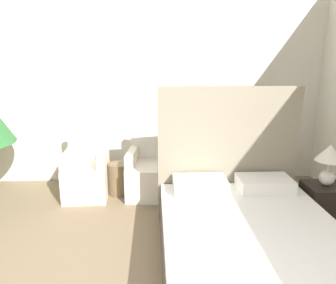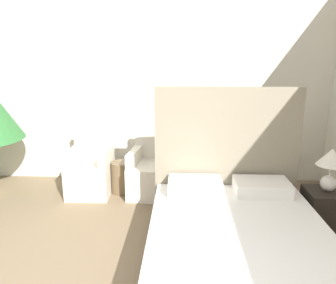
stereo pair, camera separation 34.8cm
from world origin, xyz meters
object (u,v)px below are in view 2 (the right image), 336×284
Objects in this scene: bed at (237,240)px; nightstand at (324,212)px; table_lamp at (331,163)px; side_table at (121,177)px; armchair_near_window_left at (91,173)px; armchair_near_window_right at (152,174)px.

bed is 4.36× the size of nightstand.
table_lamp is (0.01, 0.01, 0.55)m from nightstand.
side_table is (-1.35, 1.68, -0.06)m from bed.
armchair_near_window_left is 2.98m from nightstand.
side_table is (-2.39, 1.01, -0.02)m from nightstand.
bed reaches higher than side_table.
armchair_near_window_left and armchair_near_window_right have the same top height.
nightstand is at bearing -20.95° from armchair_near_window_left.
bed reaches higher than table_lamp.
armchair_near_window_right is 2.26m from table_lamp.
table_lamp is 1.04× the size of side_table.
armchair_near_window_right is (0.86, -0.00, 0.00)m from armchair_near_window_left.
bed reaches higher than nightstand.
armchair_near_window_left is at bearing -174.38° from armchair_near_window_right.
armchair_near_window_right is 2.20m from nightstand.
armchair_near_window_left is at bearing 136.85° from bed.
nightstand is (1.04, 0.68, -0.04)m from bed.
nightstand is (2.82, -0.98, -0.04)m from armchair_near_window_left.
armchair_near_window_left reaches higher than nightstand.
side_table is at bearing -177.26° from armchair_near_window_right.
armchair_near_window_left is at bearing 160.97° from table_lamp.
nightstand is (1.96, -0.98, -0.04)m from armchair_near_window_right.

